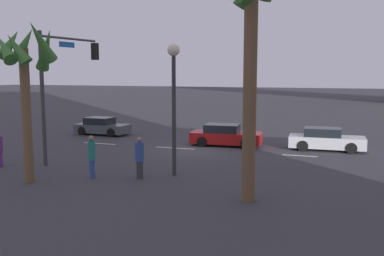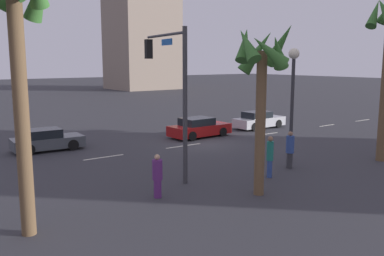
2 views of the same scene
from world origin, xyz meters
The scene contains 13 objects.
ground_plane centered at (0.00, 0.00, 0.00)m, with size 220.00×220.00×0.00m, color #333338.
lane_stripe_2 centered at (-5.98, 0.00, 0.01)m, with size 1.93×0.14×0.01m, color silver.
lane_stripe_3 centered at (1.51, 0.00, 0.01)m, with size 2.56×0.14×0.01m, color silver.
lane_stripe_4 centered at (6.84, 0.00, 0.01)m, with size 2.34×0.14×0.01m, color silver.
car_0 centered at (-1.18, -1.99, 0.63)m, with size 4.54×2.12×1.36m.
car_1 centered at (8.82, -3.68, 0.60)m, with size 4.10×1.98×1.30m.
car_2 centered at (-7.31, -2.31, 0.62)m, with size 4.43×1.88×1.34m.
traffic_signal centered at (5.77, 5.25, 4.46)m, with size 0.86×4.39×6.66m.
streetlamp centered at (-0.92, 6.49, 4.16)m, with size 0.56×0.56×5.91m.
pedestrian_0 centered at (2.34, 8.13, 1.03)m, with size 0.43×0.43×1.91m.
pedestrian_2 centered at (0.31, 7.52, 0.96)m, with size 0.53×0.53×1.84m.
palm_tree_0 centered at (4.40, 9.55, 5.04)m, with size 2.44×2.70×6.77m.
palm_tree_1 centered at (-4.87, 9.32, 6.14)m, with size 2.55×2.64×8.85m.
Camera 1 is at (-7.67, 24.00, 4.63)m, focal length 39.48 mm.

